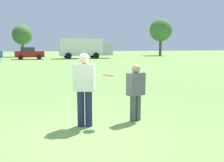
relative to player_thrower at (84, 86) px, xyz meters
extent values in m
plane|color=#6B9347|center=(-0.03, -0.42, -1.01)|extent=(191.90, 191.90, 0.00)
cylinder|color=#1E234C|center=(-0.09, 0.03, -0.56)|extent=(0.17, 0.17, 0.89)
cylinder|color=#1E234C|center=(0.09, -0.03, -0.56)|extent=(0.17, 0.17, 0.89)
cube|color=silver|center=(0.00, 0.00, 0.21)|extent=(0.57, 0.45, 0.66)
sphere|color=beige|center=(0.00, 0.00, 0.65)|extent=(0.25, 0.25, 0.25)
cylinder|color=#4C4C51|center=(1.45, 0.11, -0.66)|extent=(0.15, 0.15, 0.68)
cylinder|color=#4C4C51|center=(1.28, 0.06, -0.66)|extent=(0.15, 0.15, 0.68)
cube|color=#595960|center=(1.36, 0.09, -0.03)|extent=(0.51, 0.38, 0.59)
sphere|color=tan|center=(1.36, 0.09, 0.37)|extent=(0.22, 0.22, 0.22)
cylinder|color=#E54C33|center=(0.59, -0.01, 0.24)|extent=(0.27, 0.27, 0.06)
cube|color=maroon|center=(-2.34, 33.46, -0.23)|extent=(4.23, 1.87, 0.90)
cube|color=#2D333D|center=(-2.59, 33.46, 0.49)|extent=(2.03, 1.67, 0.64)
cylinder|color=black|center=(-1.05, 34.48, -0.68)|extent=(0.66, 0.23, 0.66)
cylinder|color=black|center=(-1.02, 32.49, -0.68)|extent=(0.66, 0.23, 0.66)
cylinder|color=black|center=(-3.66, 34.44, -0.68)|extent=(0.66, 0.23, 0.66)
cylinder|color=black|center=(-3.63, 32.44, -0.68)|extent=(0.66, 0.23, 0.66)
cube|color=white|center=(5.54, 34.17, 0.82)|extent=(6.84, 2.61, 2.70)
cube|color=#B2B2B7|center=(9.74, 34.24, 0.47)|extent=(1.84, 2.33, 2.00)
cylinder|color=black|center=(7.73, 35.58, -0.53)|extent=(0.96, 0.30, 0.96)
cylinder|color=black|center=(7.78, 32.84, -0.53)|extent=(0.96, 0.30, 0.96)
cylinder|color=black|center=(3.31, 35.51, -0.53)|extent=(0.96, 0.30, 0.96)
cylinder|color=black|center=(3.36, 32.77, -0.53)|extent=(0.96, 0.30, 0.96)
cylinder|color=brown|center=(-3.94, 44.13, 0.27)|extent=(0.43, 0.43, 2.56)
sphere|color=#3D7033|center=(-3.94, 44.13, 3.10)|extent=(3.65, 3.65, 3.65)
cylinder|color=brown|center=(24.17, 42.50, 0.67)|extent=(0.56, 0.56, 3.35)
sphere|color=#3D7033|center=(24.17, 42.50, 4.37)|extent=(4.78, 4.78, 4.78)
camera|label=1|loc=(-1.02, -5.78, 0.94)|focal=39.40mm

